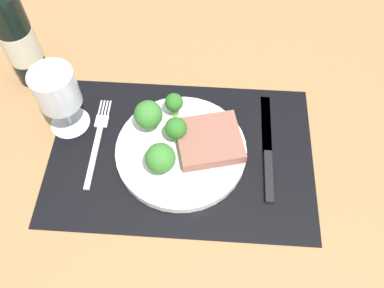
{
  "coord_description": "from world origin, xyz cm",
  "views": [
    {
      "loc": [
        4.41,
        -37.39,
        63.29
      ],
      "look_at": [
        1.89,
        1.03,
        1.9
      ],
      "focal_mm": 37.96,
      "sensor_mm": 36.0,
      "label": 1
    }
  ],
  "objects_px": {
    "plate": "(181,151)",
    "steak": "(209,140)",
    "knife": "(268,154)",
    "wine_glass": "(57,92)",
    "wine_bottle": "(17,38)",
    "fork": "(97,141)"
  },
  "relations": [
    {
      "from": "fork",
      "to": "plate",
      "type": "bearing_deg",
      "value": -3.39
    },
    {
      "from": "steak",
      "to": "fork",
      "type": "xyz_separation_m",
      "value": [
        -0.2,
        0.0,
        -0.02
      ]
    },
    {
      "from": "plate",
      "to": "steak",
      "type": "relative_size",
      "value": 2.11
    },
    {
      "from": "plate",
      "to": "wine_bottle",
      "type": "distance_m",
      "value": 0.37
    },
    {
      "from": "steak",
      "to": "wine_bottle",
      "type": "distance_m",
      "value": 0.4
    },
    {
      "from": "knife",
      "to": "wine_glass",
      "type": "xyz_separation_m",
      "value": [
        -0.37,
        0.05,
        0.09
      ]
    },
    {
      "from": "fork",
      "to": "wine_glass",
      "type": "bearing_deg",
      "value": 148.31
    },
    {
      "from": "fork",
      "to": "knife",
      "type": "xyz_separation_m",
      "value": [
        0.31,
        -0.01,
        0.0
      ]
    },
    {
      "from": "steak",
      "to": "wine_glass",
      "type": "height_order",
      "value": "wine_glass"
    },
    {
      "from": "steak",
      "to": "wine_bottle",
      "type": "relative_size",
      "value": 0.39
    },
    {
      "from": "fork",
      "to": "knife",
      "type": "distance_m",
      "value": 0.31
    },
    {
      "from": "plate",
      "to": "fork",
      "type": "relative_size",
      "value": 1.22
    },
    {
      "from": "plate",
      "to": "wine_bottle",
      "type": "xyz_separation_m",
      "value": [
        -0.31,
        0.17,
        0.09
      ]
    },
    {
      "from": "wine_bottle",
      "to": "wine_glass",
      "type": "xyz_separation_m",
      "value": [
        0.1,
        -0.11,
        -0.01
      ]
    },
    {
      "from": "fork",
      "to": "wine_bottle",
      "type": "distance_m",
      "value": 0.24
    },
    {
      "from": "knife",
      "to": "wine_glass",
      "type": "height_order",
      "value": "wine_glass"
    },
    {
      "from": "plate",
      "to": "steak",
      "type": "distance_m",
      "value": 0.05
    },
    {
      "from": "steak",
      "to": "fork",
      "type": "relative_size",
      "value": 0.58
    },
    {
      "from": "plate",
      "to": "fork",
      "type": "bearing_deg",
      "value": 174.78
    },
    {
      "from": "plate",
      "to": "fork",
      "type": "xyz_separation_m",
      "value": [
        -0.16,
        0.01,
        -0.01
      ]
    },
    {
      "from": "knife",
      "to": "wine_bottle",
      "type": "xyz_separation_m",
      "value": [
        -0.47,
        0.16,
        0.1
      ]
    },
    {
      "from": "knife",
      "to": "wine_glass",
      "type": "relative_size",
      "value": 1.68
    }
  ]
}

